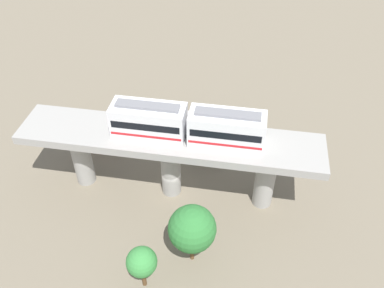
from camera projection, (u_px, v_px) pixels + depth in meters
name	position (u px, v px, depth m)	size (l,w,h in m)	color
ground_plane	(172.00, 190.00, 41.56)	(120.00, 120.00, 0.00)	#706654
viaduct	(170.00, 150.00, 37.92)	(5.20, 28.00, 7.29)	#999691
train	(187.00, 124.00, 35.54)	(2.64, 13.55, 3.24)	silver
parked_car_white	(200.00, 116.00, 49.68)	(2.62, 4.48, 1.76)	white
parked_car_red	(108.00, 138.00, 46.68)	(2.76, 4.51, 1.76)	red
parked_car_silver	(204.00, 151.00, 44.95)	(2.75, 4.51, 1.76)	#B2B5BA
tree_mid_lot	(142.00, 262.00, 31.56)	(2.47, 2.47, 4.51)	brown
tree_far_corner	(192.00, 229.00, 32.83)	(3.99, 3.99, 6.16)	brown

